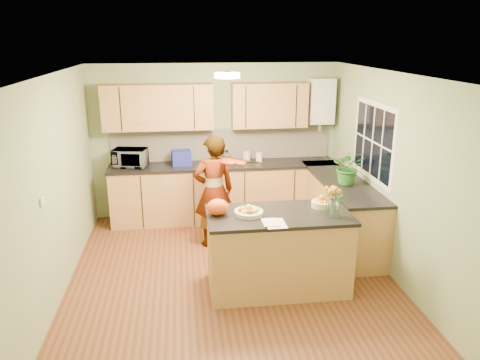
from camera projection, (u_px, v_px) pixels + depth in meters
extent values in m
plane|color=#5B2D1A|center=(231.00, 275.00, 5.92)|extent=(4.50, 4.50, 0.00)
cube|color=silver|center=(230.00, 74.00, 5.18)|extent=(4.00, 4.50, 0.02)
cube|color=#8CA576|center=(216.00, 141.00, 7.68)|extent=(4.00, 0.02, 2.50)
cube|color=#8CA576|center=(264.00, 272.00, 3.42)|extent=(4.00, 0.02, 2.50)
cube|color=#8CA576|center=(56.00, 188.00, 5.31)|extent=(0.02, 4.50, 2.50)
cube|color=#8CA576|center=(391.00, 175.00, 5.79)|extent=(0.02, 4.50, 2.50)
cube|color=#A17D40|center=(224.00, 193.00, 7.65)|extent=(3.60, 0.60, 0.90)
cube|color=black|center=(224.00, 165.00, 7.50)|extent=(3.64, 0.62, 0.04)
cube|color=#A17D40|center=(341.00, 212.00, 6.80)|extent=(0.60, 2.20, 0.90)
cube|color=black|center=(342.00, 181.00, 6.66)|extent=(0.62, 2.24, 0.04)
cube|color=silver|center=(222.00, 144.00, 7.70)|extent=(3.60, 0.02, 0.52)
cube|color=#A17D40|center=(158.00, 107.00, 7.24)|extent=(1.70, 0.34, 0.70)
cube|color=#A17D40|center=(269.00, 105.00, 7.45)|extent=(1.20, 0.34, 0.70)
cube|color=white|center=(321.00, 101.00, 7.55)|extent=(0.40, 0.30, 0.72)
cylinder|color=silver|center=(320.00, 125.00, 7.66)|extent=(0.06, 0.06, 0.20)
cube|color=white|center=(373.00, 141.00, 6.27)|extent=(0.01, 1.30, 1.05)
cube|color=black|center=(373.00, 141.00, 6.27)|extent=(0.01, 1.18, 0.92)
cube|color=white|center=(42.00, 202.00, 4.73)|extent=(0.02, 0.09, 0.09)
cylinder|color=#FFEABF|center=(227.00, 75.00, 5.48)|extent=(0.30, 0.30, 0.06)
cylinder|color=white|center=(227.00, 73.00, 5.47)|extent=(0.10, 0.10, 0.02)
cube|color=#A17D40|center=(278.00, 252.00, 5.52)|extent=(1.62, 0.81, 0.91)
cube|color=black|center=(279.00, 215.00, 5.38)|extent=(1.66, 0.85, 0.04)
cylinder|color=beige|center=(249.00, 213.00, 5.33)|extent=(0.33, 0.33, 0.05)
cylinder|color=beige|center=(321.00, 204.00, 5.58)|extent=(0.24, 0.24, 0.07)
cylinder|color=silver|center=(335.00, 208.00, 5.25)|extent=(0.10, 0.10, 0.20)
ellipsoid|color=#FB5814|center=(218.00, 207.00, 5.31)|extent=(0.26, 0.22, 0.19)
cube|color=white|center=(275.00, 223.00, 5.08)|extent=(0.22, 0.29, 0.01)
imported|color=#E2A58A|center=(214.00, 191.00, 6.58)|extent=(0.66, 0.50, 1.62)
imported|color=white|center=(130.00, 158.00, 7.31)|extent=(0.57, 0.44, 0.28)
cube|color=navy|center=(181.00, 158.00, 7.40)|extent=(0.32, 0.26, 0.24)
cylinder|color=silver|center=(227.00, 158.00, 7.44)|extent=(0.15, 0.15, 0.20)
sphere|color=black|center=(226.00, 150.00, 7.40)|extent=(0.07, 0.07, 0.07)
cylinder|color=beige|center=(247.00, 157.00, 7.57)|extent=(0.12, 0.12, 0.18)
cylinder|color=white|center=(259.00, 158.00, 7.56)|extent=(0.13, 0.13, 0.16)
imported|color=#296A23|center=(349.00, 167.00, 6.40)|extent=(0.55, 0.51, 0.49)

